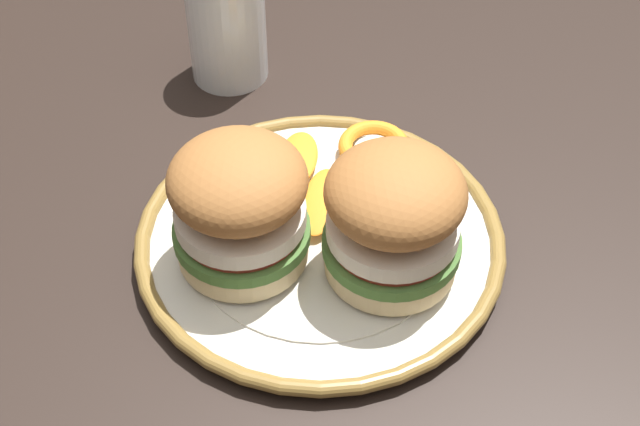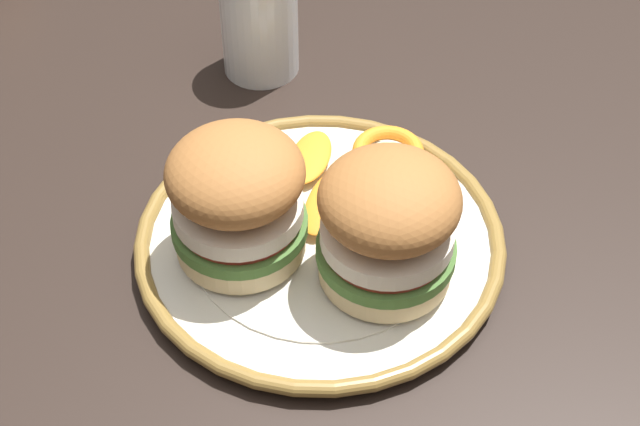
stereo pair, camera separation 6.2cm
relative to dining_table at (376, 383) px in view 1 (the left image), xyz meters
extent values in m
cube|color=black|center=(0.00, 0.00, 0.07)|extent=(1.47, 1.04, 0.03)
cube|color=black|center=(0.67, -0.46, -0.31)|extent=(0.06, 0.06, 0.72)
cylinder|color=silver|center=(0.08, -0.01, 0.09)|extent=(0.26, 0.26, 0.01)
torus|color=olive|center=(0.08, -0.01, 0.10)|extent=(0.28, 0.28, 0.01)
cylinder|color=silver|center=(0.08, -0.01, 0.10)|extent=(0.20, 0.20, 0.00)
cylinder|color=beige|center=(0.02, -0.03, 0.11)|extent=(0.10, 0.10, 0.02)
cylinder|color=#477033|center=(0.02, -0.03, 0.13)|extent=(0.10, 0.10, 0.01)
cylinder|color=#BC3828|center=(0.02, -0.03, 0.13)|extent=(0.09, 0.09, 0.01)
cylinder|color=silver|center=(0.02, -0.03, 0.14)|extent=(0.09, 0.09, 0.01)
ellipsoid|color=#A36633|center=(0.02, -0.03, 0.18)|extent=(0.14, 0.14, 0.05)
cylinder|color=beige|center=(0.10, 0.04, 0.11)|extent=(0.10, 0.10, 0.02)
cylinder|color=#477033|center=(0.10, 0.04, 0.13)|extent=(0.10, 0.10, 0.01)
cylinder|color=#BC3828|center=(0.10, 0.04, 0.13)|extent=(0.09, 0.09, 0.01)
cylinder|color=silver|center=(0.10, 0.04, 0.14)|extent=(0.09, 0.09, 0.01)
ellipsoid|color=#A36633|center=(0.10, 0.04, 0.18)|extent=(0.13, 0.13, 0.05)
torus|color=orange|center=(0.11, -0.11, 0.11)|extent=(0.07, 0.07, 0.01)
cylinder|color=#F4E5C6|center=(0.11, -0.11, 0.10)|extent=(0.03, 0.03, 0.00)
ellipsoid|color=orange|center=(0.10, -0.04, 0.11)|extent=(0.07, 0.08, 0.01)
ellipsoid|color=orange|center=(0.14, -0.06, 0.11)|extent=(0.06, 0.07, 0.01)
cylinder|color=white|center=(0.29, -0.11, 0.14)|extent=(0.07, 0.07, 0.11)
cylinder|color=#5B2D19|center=(0.29, -0.11, 0.11)|extent=(0.06, 0.06, 0.04)
camera|label=1|loc=(-0.27, 0.33, 0.63)|focal=54.01mm
camera|label=2|loc=(-0.31, 0.28, 0.63)|focal=54.01mm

